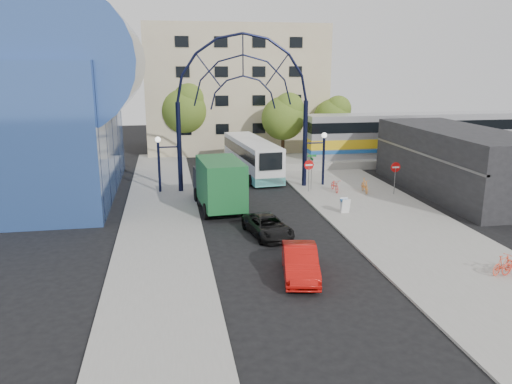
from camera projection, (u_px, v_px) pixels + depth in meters
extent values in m
plane|color=black|center=(284.00, 252.00, 26.75)|extent=(120.00, 120.00, 0.00)
cube|color=gray|center=(391.00, 220.00, 31.92)|extent=(8.00, 56.00, 0.12)
cube|color=gray|center=(161.00, 223.00, 31.35)|extent=(5.00, 50.00, 0.12)
cylinder|color=black|center=(179.00, 148.00, 38.37)|extent=(0.36, 0.36, 7.00)
cylinder|color=black|center=(305.00, 144.00, 40.08)|extent=(0.36, 0.36, 7.00)
cylinder|color=black|center=(159.00, 168.00, 38.47)|extent=(0.20, 0.20, 4.00)
cylinder|color=black|center=(323.00, 162.00, 40.73)|extent=(0.20, 0.20, 4.00)
sphere|color=white|center=(158.00, 140.00, 37.93)|extent=(0.44, 0.44, 0.44)
sphere|color=white|center=(324.00, 135.00, 40.18)|extent=(0.44, 0.44, 0.44)
cylinder|color=slate|center=(309.00, 178.00, 38.71)|extent=(0.06, 0.06, 2.20)
cylinder|color=red|center=(309.00, 165.00, 38.46)|extent=(0.80, 0.04, 0.80)
cube|color=white|center=(309.00, 165.00, 38.43)|extent=(0.55, 0.02, 0.12)
cylinder|color=slate|center=(395.00, 180.00, 37.86)|extent=(0.06, 0.06, 2.20)
cylinder|color=red|center=(396.00, 167.00, 37.61)|extent=(0.76, 0.04, 0.76)
cube|color=white|center=(396.00, 167.00, 37.58)|extent=(0.55, 0.02, 0.12)
cylinder|color=slate|center=(312.00, 172.00, 39.27)|extent=(0.05, 0.05, 2.80)
cube|color=#146626|center=(312.00, 156.00, 38.95)|extent=(0.70, 0.03, 0.18)
cube|color=#146626|center=(312.00, 159.00, 39.01)|extent=(0.03, 0.70, 0.18)
cube|color=white|center=(346.00, 206.00, 33.08)|extent=(0.55, 0.26, 0.99)
cube|color=white|center=(344.00, 205.00, 33.42)|extent=(0.55, 0.26, 0.99)
cube|color=#1E59A5|center=(345.00, 201.00, 33.17)|extent=(0.55, 0.42, 0.14)
cube|color=#33569E|center=(15.00, 130.00, 36.91)|extent=(14.00, 18.00, 10.00)
cylinder|color=#33569E|center=(79.00, 61.00, 36.51)|extent=(9.00, 16.00, 9.00)
cube|color=black|center=(457.00, 161.00, 38.39)|extent=(6.00, 16.00, 5.00)
cube|color=#C6B089|center=(233.00, 88.00, 58.72)|extent=(20.00, 12.00, 14.00)
cube|color=gray|center=(425.00, 158.00, 51.04)|extent=(32.00, 5.00, 0.80)
cube|color=#B7B7BC|center=(427.00, 134.00, 50.42)|extent=(25.00, 3.00, 4.20)
cube|color=gold|center=(426.00, 140.00, 50.57)|extent=(25.10, 3.05, 0.90)
cube|color=black|center=(428.00, 124.00, 50.17)|extent=(25.05, 3.05, 1.00)
cube|color=#1E59A5|center=(426.00, 147.00, 50.74)|extent=(25.10, 3.05, 0.35)
cylinder|color=#382314|center=(283.00, 148.00, 52.25)|extent=(0.36, 0.36, 2.52)
sphere|color=#405B17|center=(283.00, 118.00, 51.48)|extent=(4.48, 4.48, 4.48)
sphere|color=#405B17|center=(289.00, 108.00, 51.00)|extent=(3.08, 3.08, 3.08)
cylinder|color=#382314|center=(185.00, 143.00, 54.31)|extent=(0.36, 0.36, 2.88)
sphere|color=#405B17|center=(184.00, 110.00, 53.44)|extent=(5.12, 5.12, 5.12)
sphere|color=#405B17|center=(188.00, 98.00, 52.92)|extent=(3.52, 3.52, 3.52)
cylinder|color=#382314|center=(331.00, 144.00, 55.20)|extent=(0.36, 0.36, 2.34)
sphere|color=#405B17|center=(332.00, 118.00, 54.49)|extent=(4.16, 4.16, 4.16)
sphere|color=#405B17|center=(338.00, 109.00, 54.03)|extent=(2.86, 2.86, 2.86)
cube|color=silver|center=(252.00, 156.00, 45.07)|extent=(3.65, 11.62, 2.88)
cube|color=#59C6BF|center=(252.00, 169.00, 45.37)|extent=(3.68, 11.62, 0.70)
cube|color=black|center=(252.00, 149.00, 44.92)|extent=(3.68, 11.40, 0.89)
cube|color=black|center=(271.00, 161.00, 39.55)|extent=(1.88, 0.32, 1.39)
cube|color=black|center=(237.00, 148.00, 50.38)|extent=(2.39, 0.41, 1.59)
cylinder|color=black|center=(230.00, 163.00, 48.36)|extent=(0.37, 0.98, 0.95)
cylinder|color=black|center=(254.00, 162.00, 49.01)|extent=(0.37, 0.98, 0.95)
cylinder|color=black|center=(251.00, 180.00, 41.12)|extent=(0.37, 0.98, 0.95)
cylinder|color=black|center=(279.00, 178.00, 41.77)|extent=(0.37, 0.98, 0.95)
cube|color=black|center=(213.00, 184.00, 36.69)|extent=(2.71, 2.81, 2.40)
cube|color=black|center=(209.00, 174.00, 37.79)|extent=(2.18, 0.29, 1.09)
cube|color=#185C2B|center=(221.00, 183.00, 33.41)|extent=(3.02, 5.21, 3.05)
cylinder|color=black|center=(197.00, 195.00, 36.24)|extent=(0.37, 1.06, 1.05)
cylinder|color=black|center=(230.00, 193.00, 36.86)|extent=(0.37, 1.06, 1.05)
cylinder|color=black|center=(206.00, 211.00, 32.26)|extent=(0.37, 1.06, 1.05)
cylinder|color=black|center=(244.00, 209.00, 32.88)|extent=(0.37, 1.06, 1.05)
imported|color=black|center=(268.00, 226.00, 29.08)|extent=(2.72, 4.62, 1.20)
imported|color=#B80F0B|center=(300.00, 262.00, 23.46)|extent=(2.34, 4.67, 1.47)
imported|color=#F13930|center=(335.00, 185.00, 38.92)|extent=(0.73, 1.85, 0.96)
imported|color=orange|center=(365.00, 185.00, 38.58)|extent=(0.72, 1.84, 1.07)
imported|color=#F04E30|center=(503.00, 264.00, 23.56)|extent=(1.62, 1.02, 0.95)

